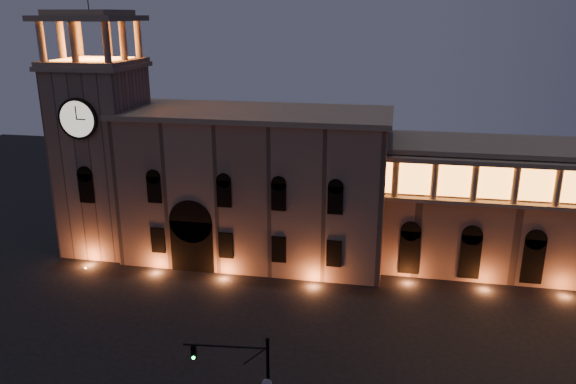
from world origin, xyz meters
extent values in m
plane|color=black|center=(0.00, 0.00, 0.00)|extent=(160.00, 160.00, 0.00)
cube|color=#8A6C5A|center=(-2.00, 22.00, 8.50)|extent=(30.00, 12.00, 17.00)
cube|color=gray|center=(-2.00, 22.00, 17.30)|extent=(30.80, 12.80, 0.60)
cube|color=black|center=(-8.00, 16.60, 3.00)|extent=(5.00, 1.40, 6.00)
cylinder|color=black|center=(-8.00, 16.60, 6.00)|extent=(5.00, 1.40, 5.00)
cube|color=orange|center=(-8.00, 16.40, 2.80)|extent=(4.20, 0.20, 5.00)
cube|color=#8A6C5A|center=(-20.50, 21.00, 11.00)|extent=(9.00, 9.00, 22.00)
cube|color=gray|center=(-20.50, 21.00, 22.25)|extent=(9.80, 9.80, 0.50)
cylinder|color=black|center=(-20.50, 16.32, 17.00)|extent=(4.60, 0.35, 4.60)
cylinder|color=beige|center=(-20.50, 16.18, 17.00)|extent=(4.00, 0.12, 4.00)
cube|color=gray|center=(-20.50, 21.00, 22.75)|extent=(9.40, 9.40, 0.50)
cube|color=orange|center=(-20.50, 21.00, 23.05)|extent=(6.80, 6.80, 0.15)
cylinder|color=gray|center=(-24.30, 17.20, 25.10)|extent=(0.76, 0.76, 4.20)
cylinder|color=gray|center=(-20.50, 17.20, 25.10)|extent=(0.76, 0.76, 4.20)
cylinder|color=gray|center=(-16.70, 17.20, 25.10)|extent=(0.76, 0.76, 4.20)
cylinder|color=gray|center=(-24.30, 24.80, 25.10)|extent=(0.76, 0.76, 4.20)
cylinder|color=gray|center=(-20.50, 24.80, 25.10)|extent=(0.76, 0.76, 4.20)
cylinder|color=gray|center=(-16.70, 24.80, 25.10)|extent=(0.76, 0.76, 4.20)
cylinder|color=gray|center=(-24.30, 21.00, 25.10)|extent=(0.76, 0.76, 4.20)
cylinder|color=gray|center=(-16.70, 21.00, 25.10)|extent=(0.76, 0.76, 4.20)
cube|color=gray|center=(-20.50, 21.00, 27.50)|extent=(9.80, 9.80, 0.60)
cube|color=gray|center=(-20.50, 21.00, 28.10)|extent=(7.50, 7.50, 0.60)
cube|color=#856755|center=(32.00, 24.00, 7.00)|extent=(40.00, 10.00, 14.00)
cube|color=gray|center=(32.00, 24.00, 14.25)|extent=(40.60, 10.60, 0.50)
cube|color=gray|center=(32.00, 18.50, 9.30)|extent=(40.00, 1.20, 0.40)
cylinder|color=gray|center=(14.00, 18.50, 11.50)|extent=(0.70, 0.70, 4.00)
cylinder|color=gray|center=(18.00, 18.50, 11.50)|extent=(0.70, 0.70, 4.00)
cylinder|color=gray|center=(22.00, 18.50, 11.50)|extent=(0.70, 0.70, 4.00)
cylinder|color=gray|center=(26.00, 18.50, 11.50)|extent=(0.70, 0.70, 4.00)
cylinder|color=gray|center=(30.00, 18.50, 11.50)|extent=(0.70, 0.70, 4.00)
sphere|color=black|center=(6.28, -8.36, 7.91)|extent=(0.31, 0.31, 0.31)
cylinder|color=black|center=(3.51, -8.65, 7.24)|extent=(5.55, 0.71, 0.13)
cube|color=black|center=(1.40, -8.87, 6.68)|extent=(0.36, 0.34, 0.95)
cylinder|color=#0CE53F|center=(1.42, -9.04, 6.37)|extent=(0.21, 0.11, 0.20)
cylinder|color=silver|center=(6.24, -8.52, 4.68)|extent=(0.67, 0.11, 0.67)
camera|label=1|loc=(13.48, -39.14, 27.91)|focal=35.00mm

